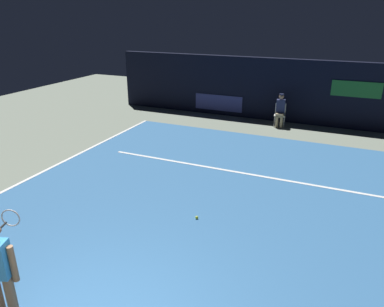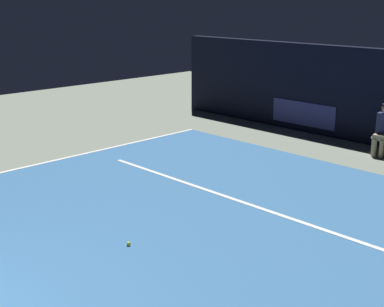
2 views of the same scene
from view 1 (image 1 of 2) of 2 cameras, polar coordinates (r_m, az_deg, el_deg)
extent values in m
plane|color=gray|center=(8.98, 2.81, -7.54)|extent=(30.05, 30.05, 0.00)
cube|color=#336699|center=(8.97, 2.81, -7.50)|extent=(10.24, 11.02, 0.01)
cube|color=white|center=(11.59, -21.29, -2.09)|extent=(0.10, 11.02, 0.01)
cube|color=white|center=(10.61, 6.58, -2.83)|extent=(7.99, 0.10, 0.01)
cube|color=black|center=(15.81, 13.44, 9.67)|extent=(14.80, 0.30, 2.60)
cube|color=navy|center=(16.47, 4.18, 7.96)|extent=(2.20, 0.04, 0.70)
cube|color=#1E6B2D|center=(15.36, 24.43, 9.18)|extent=(1.80, 0.04, 0.60)
cylinder|color=#8C6647|center=(6.16, -26.39, -20.21)|extent=(0.14, 0.14, 0.92)
cylinder|color=#8C6647|center=(5.72, -26.32, -15.27)|extent=(0.09, 0.09, 0.56)
cylinder|color=black|center=(6.16, -27.88, -10.31)|extent=(0.13, 0.29, 0.03)
torus|color=#B2B2B7|center=(6.36, -26.61, -9.05)|extent=(0.29, 0.13, 0.30)
cube|color=white|center=(15.14, 13.63, 5.88)|extent=(0.49, 0.45, 0.04)
cube|color=white|center=(15.28, 13.75, 6.90)|extent=(0.42, 0.09, 0.42)
cylinder|color=#B2B2B7|center=(15.04, 12.81, 4.94)|extent=(0.03, 0.03, 0.46)
cylinder|color=#B2B2B7|center=(15.03, 14.23, 4.80)|extent=(0.03, 0.03, 0.46)
cylinder|color=#B2B2B7|center=(15.37, 12.90, 5.28)|extent=(0.03, 0.03, 0.46)
cylinder|color=#B2B2B7|center=(15.36, 14.29, 5.14)|extent=(0.03, 0.03, 0.46)
cube|color=tan|center=(15.05, 13.63, 5.95)|extent=(0.37, 0.44, 0.14)
cylinder|color=tan|center=(14.95, 13.15, 4.81)|extent=(0.11, 0.11, 0.46)
cylinder|color=tan|center=(14.95, 13.84, 4.75)|extent=(0.11, 0.11, 0.46)
cube|color=#23284C|center=(15.09, 13.76, 7.27)|extent=(0.37, 0.26, 0.52)
sphere|color=tan|center=(15.00, 13.89, 8.68)|extent=(0.20, 0.20, 0.20)
cylinder|color=#141933|center=(14.99, 13.92, 9.01)|extent=(0.19, 0.19, 0.04)
sphere|color=#CCE033|center=(8.23, 0.75, -10.02)|extent=(0.07, 0.07, 0.07)
camera|label=2|loc=(4.13, 89.36, -6.01)|focal=51.18mm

